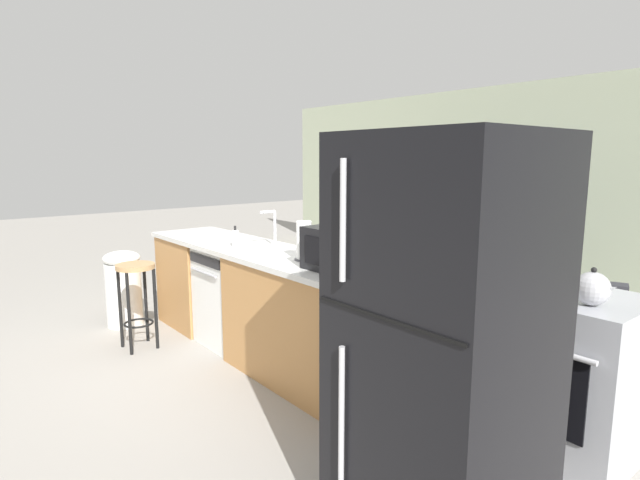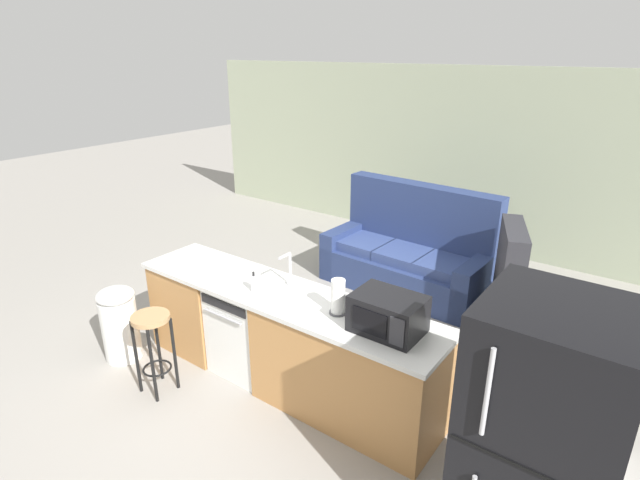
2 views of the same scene
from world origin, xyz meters
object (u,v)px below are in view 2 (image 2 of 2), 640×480
microwave (388,314)px  kettle (609,358)px  paper_towel_roll (338,297)px  couch (410,256)px  bar_stool (153,337)px  armchair (525,308)px  stove_range (569,405)px  trash_bin (119,323)px  soap_bottle (254,283)px  dishwasher (249,328)px  refrigerator (537,455)px

microwave → kettle: 1.42m
paper_towel_roll → couch: 2.59m
bar_stool → armchair: armchair is taller
paper_towel_roll → kettle: paper_towel_roll is taller
microwave → couch: (-1.01, 2.44, -0.65)m
stove_range → microwave: size_ratio=1.80×
paper_towel_roll → trash_bin: paper_towel_roll is taller
microwave → soap_bottle: microwave is taller
stove_range → armchair: 1.64m
dishwasher → microwave: bearing=-0.1°
paper_towel_roll → bar_stool: size_ratio=0.38×
refrigerator → soap_bottle: 2.45m
bar_stool → trash_bin: 0.72m
stove_range → soap_bottle: 2.55m
paper_towel_roll → trash_bin: size_ratio=0.38×
stove_range → paper_towel_roll: 1.81m
paper_towel_roll → trash_bin: bearing=-163.5°
trash_bin → microwave: bearing=13.8°
microwave → paper_towel_roll: (-0.43, 0.00, -0.00)m
dishwasher → refrigerator: (2.60, -0.55, 0.44)m
stove_range → refrigerator: size_ratio=0.52×
refrigerator → paper_towel_roll: (-1.62, 0.55, 0.18)m
refrigerator → soap_bottle: (-2.40, 0.44, 0.11)m
dishwasher → couch: 2.48m
soap_bottle → trash_bin: bearing=-158.6°
trash_bin → couch: (1.51, 3.06, 0.02)m
bar_stool → armchair: (2.32, 2.75, -0.19)m
paper_towel_roll → kettle: bearing=13.3°
dishwasher → soap_bottle: size_ratio=4.77×
trash_bin → stove_range: bearing=17.5°
dishwasher → couch: couch is taller
dishwasher → soap_bottle: soap_bottle is taller
armchair → paper_towel_roll: bearing=-114.6°
microwave → armchair: armchair is taller
stove_range → kettle: kettle is taller
soap_bottle → couch: 2.62m
bar_stool → couch: (0.82, 3.17, -0.14)m
microwave → trash_bin: 2.68m
microwave → kettle: bearing=17.3°
stove_range → refrigerator: (-0.00, -1.10, 0.41)m
kettle → refrigerator: bearing=-99.8°
dishwasher → bar_stool: size_ratio=1.14×
dishwasher → kettle: size_ratio=4.10×
trash_bin → dishwasher: bearing=29.2°
paper_towel_roll → armchair: armchair is taller
dishwasher → microwave: 1.54m
dishwasher → armchair: (1.91, 2.03, -0.07)m
dishwasher → trash_bin: bearing=-150.8°
microwave → bar_stool: 2.03m
armchair → couch: bearing=164.5°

